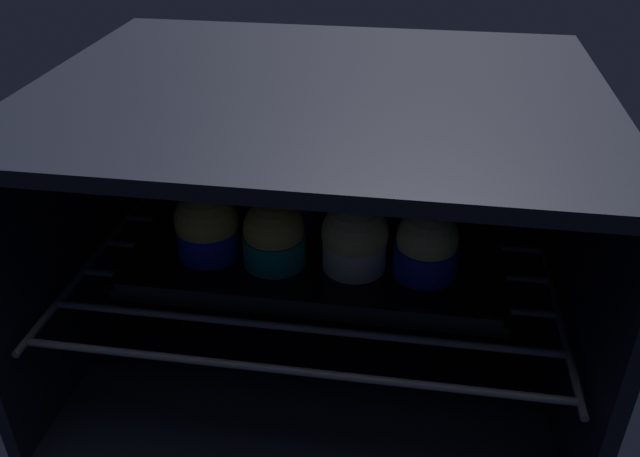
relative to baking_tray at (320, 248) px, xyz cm
name	(u,v)px	position (x,y,z in cm)	size (l,w,h in cm)	color
oven_cavity	(324,219)	(0.00, 3.02, 2.32)	(59.00, 47.00, 37.00)	black
oven_rack	(318,261)	(0.00, -1.23, -1.08)	(54.80, 42.00, 0.80)	#444756
baking_tray	(320,248)	(0.00, 0.00, 0.00)	(42.50, 25.56, 2.20)	black
muffin_row0_col0	(207,226)	(-12.50, -4.00, 4.30)	(7.43, 7.43, 8.47)	#1928B7
muffin_row0_col1	(274,236)	(-4.55, -4.59, 4.09)	(7.18, 7.18, 7.97)	#0C8C84
muffin_row0_col2	(355,239)	(4.56, -4.08, 4.22)	(7.51, 7.51, 8.26)	silver
muffin_row0_col3	(427,246)	(12.51, -4.08, 4.09)	(7.18, 7.18, 8.00)	#1928B7
muffin_row1_col0	(223,191)	(-13.10, 4.49, 4.36)	(7.40, 7.40, 8.46)	#1928B7
muffin_row1_col1	(290,200)	(-4.33, 3.93, 4.13)	(7.18, 7.18, 7.99)	#1928B7
muffin_row1_col2	(363,200)	(4.62, 4.62, 4.43)	(7.62, 7.62, 8.95)	red
muffin_row1_col3	(428,205)	(12.49, 4.56, 4.46)	(7.84, 7.84, 8.65)	#1928B7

